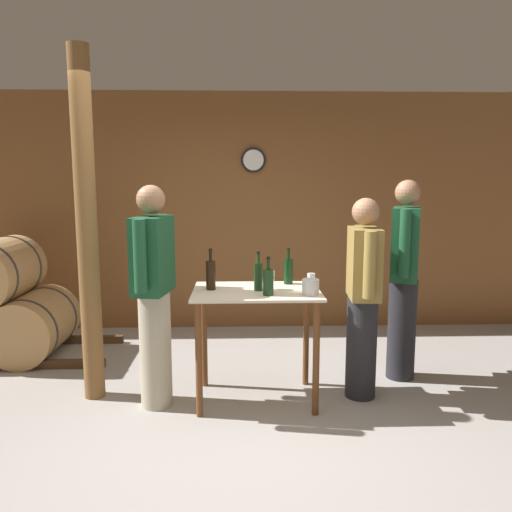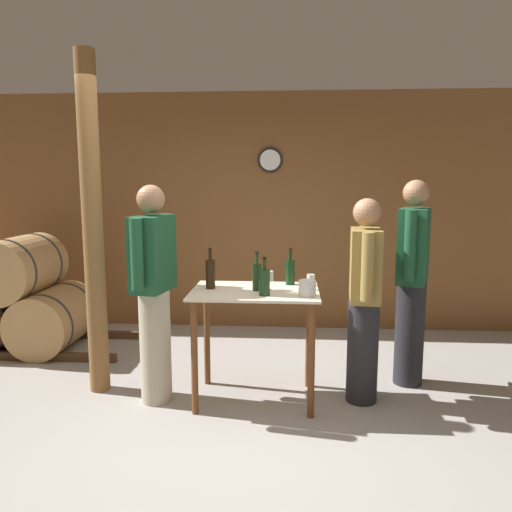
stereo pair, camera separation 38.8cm
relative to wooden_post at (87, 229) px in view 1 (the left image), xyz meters
name	(u,v)px [view 1 (the left image)]	position (x,y,z in m)	size (l,w,h in m)	color
ground_plane	(238,429)	(1.15, -0.58, -1.35)	(14.00, 14.00, 0.00)	#9E9993
back_wall	(238,212)	(1.15, 1.92, 0.00)	(8.40, 0.08, 2.70)	brown
barrel_rack	(0,308)	(-1.18, 0.97, -0.87)	(2.19, 0.89, 1.17)	#4C331E
tasting_table	(256,314)	(1.30, -0.10, -0.65)	(0.97, 0.68, 0.88)	beige
wooden_post	(87,229)	(0.00, 0.00, 0.00)	(0.16, 0.16, 2.70)	brown
wine_bottle_far_left	(211,274)	(0.94, -0.06, -0.35)	(0.07, 0.07, 0.32)	black
wine_bottle_left	(258,275)	(1.31, -0.11, -0.35)	(0.07, 0.07, 0.30)	#193819
wine_bottle_center	(268,281)	(1.38, -0.27, -0.36)	(0.08, 0.08, 0.28)	#193819
wine_bottle_right	(288,270)	(1.56, 0.13, -0.36)	(0.07, 0.07, 0.29)	black
wine_glass_near_left	(270,276)	(1.40, -0.08, -0.36)	(0.07, 0.07, 0.15)	silver
wine_glass_near_center	(311,278)	(1.72, -0.06, -0.38)	(0.06, 0.06, 0.12)	silver
ice_bucket	(311,287)	(1.69, -0.27, -0.41)	(0.13, 0.13, 0.12)	silver
person_host	(404,275)	(2.57, 0.31, -0.44)	(0.34, 0.56, 1.72)	#232328
person_visitor_with_scarf	(363,294)	(2.13, -0.07, -0.51)	(0.25, 0.59, 1.59)	#232328
person_visitor_bearded	(154,292)	(0.52, -0.17, -0.46)	(0.29, 0.58, 1.69)	#B7AD93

